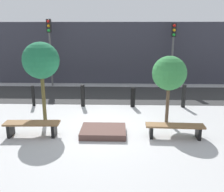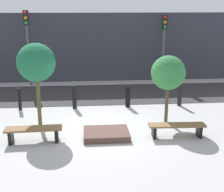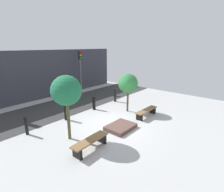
{
  "view_description": "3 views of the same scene",
  "coord_description": "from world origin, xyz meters",
  "views": [
    {
      "loc": [
        0.53,
        -8.38,
        3.4
      ],
      "look_at": [
        0.28,
        -0.16,
        1.21
      ],
      "focal_mm": 40.0,
      "sensor_mm": 36.0,
      "label": 1
    },
    {
      "loc": [
        -0.61,
        -10.21,
        4.16
      ],
      "look_at": [
        0.22,
        -0.32,
        1.32
      ],
      "focal_mm": 50.0,
      "sensor_mm": 36.0,
      "label": 2
    },
    {
      "loc": [
        -6.63,
        -5.62,
        4.18
      ],
      "look_at": [
        0.04,
        -0.01,
        1.66
      ],
      "focal_mm": 28.0,
      "sensor_mm": 36.0,
      "label": 3
    }
  ],
  "objects": [
    {
      "name": "ground_plane",
      "position": [
        0.0,
        0.0,
        0.0
      ],
      "size": [
        18.0,
        18.0,
        0.0
      ],
      "primitive_type": "plane",
      "color": "#ADADAD"
    },
    {
      "name": "tree_behind_right_bench",
      "position": [
        2.32,
        0.58,
        1.87
      ],
      "size": [
        1.24,
        1.24,
        2.5
      ],
      "color": "#4E3B2B",
      "rests_on": "ground"
    },
    {
      "name": "bollard_center",
      "position": [
        1.14,
        2.51,
        0.44
      ],
      "size": [
        0.21,
        0.21,
        0.89
      ],
      "primitive_type": "cylinder",
      "color": "black",
      "rests_on": "ground"
    },
    {
      "name": "planter_bed",
      "position": [
        0.0,
        -0.63,
        0.1
      ],
      "size": [
        1.49,
        1.13,
        0.21
      ],
      "primitive_type": "cube",
      "color": "brown",
      "rests_on": "ground"
    },
    {
      "name": "road_strip",
      "position": [
        0.0,
        4.63,
        0.01
      ],
      "size": [
        18.0,
        3.74,
        0.01
      ],
      "primitive_type": "cube",
      "color": "#313131",
      "rests_on": "ground"
    },
    {
      "name": "bench_right",
      "position": [
        2.32,
        -0.83,
        0.32
      ],
      "size": [
        1.88,
        0.48,
        0.44
      ],
      "rotation": [
        0.0,
        0.0,
        -0.04
      ],
      "color": "black",
      "rests_on": "ground"
    },
    {
      "name": "building_facade",
      "position": [
        0.0,
        7.77,
        1.93
      ],
      "size": [
        16.2,
        0.5,
        3.86
      ],
      "primitive_type": "cube",
      "color": "#33333D",
      "rests_on": "ground"
    },
    {
      "name": "traffic_light_mid_west",
      "position": [
        3.68,
        6.78,
        2.59
      ],
      "size": [
        0.28,
        0.27,
        3.76
      ],
      "color": "#565656",
      "rests_on": "ground"
    },
    {
      "name": "bench_left",
      "position": [
        -2.32,
        -0.83,
        0.34
      ],
      "size": [
        1.8,
        0.53,
        0.48
      ],
      "rotation": [
        0.0,
        0.0,
        0.04
      ],
      "color": "black",
      "rests_on": "ground"
    },
    {
      "name": "bollard_right",
      "position": [
        3.41,
        2.51,
        0.52
      ],
      "size": [
        0.18,
        0.18,
        1.03
      ],
      "primitive_type": "cylinder",
      "color": "black",
      "rests_on": "ground"
    },
    {
      "name": "tree_behind_left_bench",
      "position": [
        -2.32,
        0.58,
        2.3
      ],
      "size": [
        1.33,
        1.33,
        2.99
      ],
      "color": "#4F4624",
      "rests_on": "ground"
    },
    {
      "name": "bollard_left",
      "position": [
        -1.14,
        2.51,
        0.5
      ],
      "size": [
        0.18,
        0.18,
        1.0
      ],
      "primitive_type": "cylinder",
      "color": "black",
      "rests_on": "ground"
    },
    {
      "name": "bollard_far_left",
      "position": [
        -3.41,
        2.51,
        0.47
      ],
      "size": [
        0.14,
        0.14,
        0.94
      ],
      "primitive_type": "cylinder",
      "color": "black",
      "rests_on": "ground"
    },
    {
      "name": "traffic_light_west",
      "position": [
        -3.68,
        6.78,
        2.75
      ],
      "size": [
        0.28,
        0.27,
        4.0
      ],
      "color": "#595959",
      "rests_on": "ground"
    }
  ]
}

